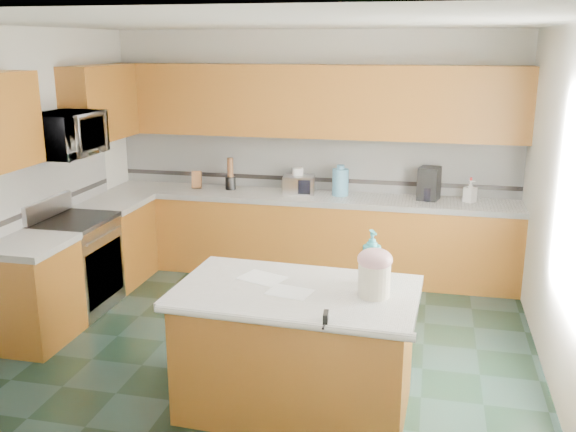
% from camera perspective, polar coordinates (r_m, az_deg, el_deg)
% --- Properties ---
extents(floor, '(4.60, 4.60, 0.00)m').
position_cam_1_polar(floor, '(5.61, -2.34, -11.95)').
color(floor, black).
rests_on(floor, ground).
extents(ceiling, '(4.60, 4.60, 0.00)m').
position_cam_1_polar(ceiling, '(5.00, -2.68, 16.80)').
color(ceiling, white).
rests_on(ceiling, ground).
extents(wall_back, '(4.60, 0.04, 2.70)m').
position_cam_1_polar(wall_back, '(7.36, 2.26, 5.71)').
color(wall_back, white).
rests_on(wall_back, ground).
extents(wall_front, '(4.60, 0.04, 2.70)m').
position_cam_1_polar(wall_front, '(3.07, -14.03, -8.39)').
color(wall_front, white).
rests_on(wall_front, ground).
extents(wall_left, '(0.04, 4.60, 2.70)m').
position_cam_1_polar(wall_left, '(6.16, -23.84, 2.56)').
color(wall_left, white).
rests_on(wall_left, ground).
extents(wall_right, '(0.04, 4.60, 2.70)m').
position_cam_1_polar(wall_right, '(5.07, 23.74, 0.09)').
color(wall_right, white).
rests_on(wall_right, ground).
extents(back_base_cab, '(4.60, 0.60, 0.86)m').
position_cam_1_polar(back_base_cab, '(7.26, 1.72, -1.88)').
color(back_base_cab, '#4D2B0B').
rests_on(back_base_cab, ground).
extents(back_countertop, '(4.60, 0.64, 0.06)m').
position_cam_1_polar(back_countertop, '(7.14, 1.75, 1.65)').
color(back_countertop, white).
rests_on(back_countertop, back_base_cab).
extents(back_upper_cab, '(4.60, 0.33, 0.78)m').
position_cam_1_polar(back_upper_cab, '(7.10, 2.03, 10.17)').
color(back_upper_cab, '#4D2B0B').
rests_on(back_upper_cab, wall_back).
extents(back_backsplash, '(4.60, 0.02, 0.63)m').
position_cam_1_polar(back_backsplash, '(7.35, 2.21, 4.78)').
color(back_backsplash, silver).
rests_on(back_backsplash, back_countertop).
extents(back_accent_band, '(4.60, 0.01, 0.05)m').
position_cam_1_polar(back_accent_band, '(7.38, 2.18, 3.28)').
color(back_accent_band, black).
rests_on(back_accent_band, back_countertop).
extents(left_base_cab_rear, '(0.60, 0.82, 0.86)m').
position_cam_1_polar(left_base_cab_rear, '(7.27, -15.08, -2.39)').
color(left_base_cab_rear, '#4D2B0B').
rests_on(left_base_cab_rear, ground).
extents(left_counter_rear, '(0.64, 0.82, 0.06)m').
position_cam_1_polar(left_counter_rear, '(7.15, -15.33, 1.13)').
color(left_counter_rear, white).
rests_on(left_counter_rear, left_base_cab_rear).
extents(left_base_cab_front, '(0.60, 0.72, 0.86)m').
position_cam_1_polar(left_base_cab_front, '(6.04, -21.79, -6.58)').
color(left_base_cab_front, '#4D2B0B').
rests_on(left_base_cab_front, ground).
extents(left_counter_front, '(0.64, 0.72, 0.06)m').
position_cam_1_polar(left_counter_front, '(5.90, -22.22, -2.41)').
color(left_counter_front, white).
rests_on(left_counter_front, left_base_cab_front).
extents(left_backsplash, '(0.02, 2.30, 0.63)m').
position_cam_1_polar(left_backsplash, '(6.60, -20.72, 2.63)').
color(left_backsplash, silver).
rests_on(left_backsplash, wall_left).
extents(left_accent_band, '(0.01, 2.30, 0.05)m').
position_cam_1_polar(left_accent_band, '(6.64, -20.52, 0.98)').
color(left_accent_band, black).
rests_on(left_accent_band, wall_left).
extents(left_upper_cab_rear, '(0.33, 1.09, 0.78)m').
position_cam_1_polar(left_upper_cab_rear, '(7.16, -16.38, 9.62)').
color(left_upper_cab_rear, '#4D2B0B').
rests_on(left_upper_cab_rear, wall_left).
extents(range_body, '(0.60, 0.76, 0.88)m').
position_cam_1_polar(range_body, '(6.62, -18.23, -4.29)').
color(range_body, '#B7B7BC').
rests_on(range_body, ground).
extents(range_oven_door, '(0.02, 0.68, 0.55)m').
position_cam_1_polar(range_oven_door, '(6.49, -15.99, -4.86)').
color(range_oven_door, black).
rests_on(range_oven_door, range_body).
extents(range_cooktop, '(0.62, 0.78, 0.04)m').
position_cam_1_polar(range_cooktop, '(6.48, -18.56, -0.44)').
color(range_cooktop, black).
rests_on(range_cooktop, range_body).
extents(range_handle, '(0.02, 0.66, 0.02)m').
position_cam_1_polar(range_handle, '(6.36, -16.00, -1.66)').
color(range_handle, '#B7B7BC').
rests_on(range_handle, range_body).
extents(range_backguard, '(0.06, 0.76, 0.18)m').
position_cam_1_polar(range_backguard, '(6.59, -20.58, 0.70)').
color(range_backguard, '#B7B7BC').
rests_on(range_backguard, range_body).
extents(microwave, '(0.50, 0.73, 0.41)m').
position_cam_1_polar(microwave, '(6.32, -19.19, 6.84)').
color(microwave, '#B7B7BC').
rests_on(microwave, wall_left).
extents(island_base, '(1.59, 0.96, 0.86)m').
position_cam_1_polar(island_base, '(4.64, 0.72, -12.12)').
color(island_base, '#4D2B0B').
rests_on(island_base, ground).
extents(island_top, '(1.70, 1.06, 0.06)m').
position_cam_1_polar(island_top, '(4.44, 0.74, -6.84)').
color(island_top, white).
rests_on(island_top, island_base).
extents(island_bullnose, '(1.66, 0.13, 0.06)m').
position_cam_1_polar(island_bullnose, '(4.00, -0.77, -9.43)').
color(island_bullnose, white).
rests_on(island_bullnose, island_base).
extents(treat_jar, '(0.25, 0.25, 0.22)m').
position_cam_1_polar(treat_jar, '(4.31, 7.67, -5.68)').
color(treat_jar, beige).
rests_on(treat_jar, island_top).
extents(treat_jar_lid, '(0.23, 0.23, 0.14)m').
position_cam_1_polar(treat_jar_lid, '(4.26, 7.74, -3.83)').
color(treat_jar_lid, '#D69AA1').
rests_on(treat_jar_lid, treat_jar).
extents(treat_jar_knob, '(0.08, 0.03, 0.03)m').
position_cam_1_polar(treat_jar_knob, '(4.24, 7.76, -3.20)').
color(treat_jar_knob, tan).
rests_on(treat_jar_knob, treat_jar_lid).
extents(treat_jar_knob_end_l, '(0.04, 0.04, 0.04)m').
position_cam_1_polar(treat_jar_knob_end_l, '(4.25, 7.24, -3.17)').
color(treat_jar_knob_end_l, tan).
rests_on(treat_jar_knob_end_l, treat_jar_lid).
extents(treat_jar_knob_end_r, '(0.04, 0.04, 0.04)m').
position_cam_1_polar(treat_jar_knob_end_r, '(4.24, 8.28, -3.23)').
color(treat_jar_knob_end_r, tan).
rests_on(treat_jar_knob_end_r, treat_jar_lid).
extents(soap_bottle_island, '(0.20, 0.20, 0.39)m').
position_cam_1_polar(soap_bottle_island, '(4.49, 7.44, -3.69)').
color(soap_bottle_island, teal).
rests_on(soap_bottle_island, island_top).
extents(paper_sheet_a, '(0.33, 0.27, 0.00)m').
position_cam_1_polar(paper_sheet_a, '(4.37, 0.13, -6.77)').
color(paper_sheet_a, white).
rests_on(paper_sheet_a, island_top).
extents(paper_sheet_b, '(0.37, 0.33, 0.00)m').
position_cam_1_polar(paper_sheet_b, '(4.63, -2.32, -5.51)').
color(paper_sheet_b, white).
rests_on(paper_sheet_b, island_top).
extents(clamp_body, '(0.04, 0.10, 0.09)m').
position_cam_1_polar(clamp_body, '(3.95, 3.37, -9.14)').
color(clamp_body, black).
rests_on(clamp_body, island_top).
extents(clamp_handle, '(0.02, 0.07, 0.02)m').
position_cam_1_polar(clamp_handle, '(3.91, 3.22, -9.76)').
color(clamp_handle, black).
rests_on(clamp_handle, island_top).
extents(knife_block, '(0.14, 0.17, 0.22)m').
position_cam_1_polar(knife_block, '(7.52, -8.11, 3.20)').
color(knife_block, '#472814').
rests_on(knife_block, back_countertop).
extents(utensil_crock, '(0.12, 0.12, 0.15)m').
position_cam_1_polar(utensil_crock, '(7.42, -5.13, 2.94)').
color(utensil_crock, black).
rests_on(utensil_crock, back_countertop).
extents(utensil_bundle, '(0.07, 0.07, 0.22)m').
position_cam_1_polar(utensil_bundle, '(7.38, -5.16, 4.33)').
color(utensil_bundle, '#472814').
rests_on(utensil_bundle, utensil_crock).
extents(toaster_oven, '(0.37, 0.28, 0.20)m').
position_cam_1_polar(toaster_oven, '(7.18, 0.96, 2.80)').
color(toaster_oven, '#B7B7BC').
rests_on(toaster_oven, back_countertop).
extents(toaster_oven_door, '(0.30, 0.01, 0.16)m').
position_cam_1_polar(toaster_oven_door, '(7.08, 0.77, 2.61)').
color(toaster_oven_door, black).
rests_on(toaster_oven_door, toaster_oven).
extents(paper_towel, '(0.12, 0.12, 0.28)m').
position_cam_1_polar(paper_towel, '(7.23, 0.87, 3.20)').
color(paper_towel, white).
rests_on(paper_towel, back_countertop).
extents(paper_towel_base, '(0.19, 0.19, 0.01)m').
position_cam_1_polar(paper_towel_base, '(7.25, 0.86, 2.18)').
color(paper_towel_base, '#B7B7BC').
rests_on(paper_towel_base, back_countertop).
extents(water_jug, '(0.18, 0.18, 0.30)m').
position_cam_1_polar(water_jug, '(7.10, 4.68, 3.02)').
color(water_jug, '#5BA1CA').
rests_on(water_jug, back_countertop).
extents(water_jug_neck, '(0.09, 0.09, 0.04)m').
position_cam_1_polar(water_jug_neck, '(7.07, 4.71, 4.37)').
color(water_jug_neck, '#5BA1CA').
rests_on(water_jug_neck, water_jug).
extents(coffee_maker, '(0.25, 0.27, 0.35)m').
position_cam_1_polar(coffee_maker, '(7.05, 12.44, 2.85)').
color(coffee_maker, black).
rests_on(coffee_maker, back_countertop).
extents(coffee_carafe, '(0.15, 0.15, 0.15)m').
position_cam_1_polar(coffee_carafe, '(7.02, 12.39, 1.93)').
color(coffee_carafe, black).
rests_on(coffee_carafe, back_countertop).
extents(soap_bottle_back, '(0.15, 0.15, 0.24)m').
position_cam_1_polar(soap_bottle_back, '(7.05, 15.89, 2.13)').
color(soap_bottle_back, white).
rests_on(soap_bottle_back, back_countertop).
extents(soap_back_cap, '(0.02, 0.02, 0.03)m').
position_cam_1_polar(soap_back_cap, '(7.02, 15.97, 3.19)').
color(soap_back_cap, red).
rests_on(soap_back_cap, soap_bottle_back).
extents(window_light_proxy, '(0.02, 1.40, 1.10)m').
position_cam_1_polar(window_light_proxy, '(4.83, 23.99, 1.23)').
color(window_light_proxy, white).
rests_on(window_light_proxy, wall_right).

